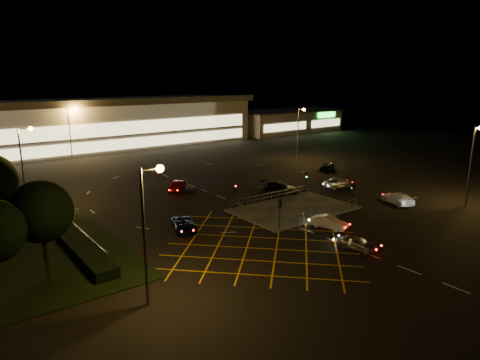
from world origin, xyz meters
TOP-DOWN VIEW (x-y plane):
  - ground at (0.00, 0.00)m, footprint 180.00×180.00m
  - pedestrian_island at (2.00, -2.00)m, footprint 14.00×9.00m
  - grass_verge at (-28.00, 6.00)m, footprint 18.00×30.00m
  - hedge at (-23.00, 6.00)m, footprint 2.00×26.00m
  - supermarket at (0.00, 61.95)m, footprint 72.00×26.50m
  - retail_unit_a at (46.00, 53.97)m, footprint 18.80×14.80m
  - retail_unit_b at (62.00, 53.96)m, footprint 14.80×14.80m
  - streetlight_sw at (-21.56, -12.00)m, footprint 1.78×0.56m
  - streetlight_se at (20.44, -14.00)m, footprint 1.78×0.56m
  - streetlight_nw at (-23.56, 18.00)m, footprint 1.78×0.56m
  - streetlight_ne at (24.44, 20.00)m, footprint 1.78×0.56m
  - streetlight_far_left at (-9.56, 48.00)m, footprint 1.78×0.56m
  - streetlight_far_right at (30.44, 50.00)m, footprint 1.78×0.56m
  - signal_sw at (-4.00, -5.99)m, footprint 0.28×0.30m
  - signal_se at (8.00, -5.99)m, footprint 0.28×0.30m
  - signal_nw at (-4.00, 1.99)m, footprint 0.28×0.30m
  - signal_ne at (8.00, 1.99)m, footprint 0.28×0.30m
  - tree_e at (-26.00, 0.00)m, footprint 5.40×5.40m
  - car_near_silver at (-1.91, -14.50)m, footprint 2.40×4.03m
  - car_queue_white at (0.41, -9.00)m, footprint 2.41×4.20m
  - car_left_blue at (-12.40, -0.30)m, footprint 3.56×5.08m
  - car_far_dkgrey at (5.76, 5.00)m, footprint 4.51×5.77m
  - car_right_silver at (14.50, 1.79)m, footprint 4.82×2.85m
  - car_circ_red at (-5.17, 14.17)m, footprint 4.02×4.01m
  - car_east_grey at (22.70, 11.29)m, footprint 5.01×4.57m
  - car_approach_white at (14.35, -8.07)m, footprint 3.31×5.32m

SIDE VIEW (x-z plane):
  - ground at x=0.00m, z-range 0.00..0.00m
  - grass_verge at x=-28.00m, z-range 0.00..0.08m
  - pedestrian_island at x=2.00m, z-range 0.00..0.12m
  - hedge at x=-23.00m, z-range 0.00..1.00m
  - car_near_silver at x=-1.91m, z-range 0.00..1.29m
  - car_left_blue at x=-12.40m, z-range 0.00..1.29m
  - car_east_grey at x=22.70m, z-range 0.00..1.30m
  - car_queue_white at x=0.41m, z-range 0.00..1.31m
  - car_circ_red at x=-5.17m, z-range 0.00..1.39m
  - car_approach_white at x=14.35m, z-range 0.00..1.44m
  - car_right_silver at x=14.50m, z-range 0.00..1.54m
  - car_far_dkgrey at x=5.76m, z-range 0.00..1.56m
  - signal_sw at x=-4.00m, z-range 0.79..3.94m
  - signal_se at x=8.00m, z-range 0.79..3.94m
  - signal_nw at x=-4.00m, z-range 0.79..3.94m
  - signal_ne at x=8.00m, z-range 0.79..3.94m
  - retail_unit_a at x=46.00m, z-range 0.04..6.39m
  - retail_unit_b at x=62.00m, z-range 0.05..6.40m
  - tree_e at x=-26.00m, z-range 0.97..8.32m
  - supermarket at x=0.00m, z-range 0.06..10.56m
  - streetlight_sw at x=-21.56m, z-range 1.55..11.58m
  - streetlight_se at x=20.44m, z-range 1.55..11.58m
  - streetlight_nw at x=-23.56m, z-range 1.55..11.58m
  - streetlight_ne at x=24.44m, z-range 1.55..11.58m
  - streetlight_far_left at x=-9.56m, z-range 1.55..11.58m
  - streetlight_far_right at x=30.44m, z-range 1.55..11.58m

